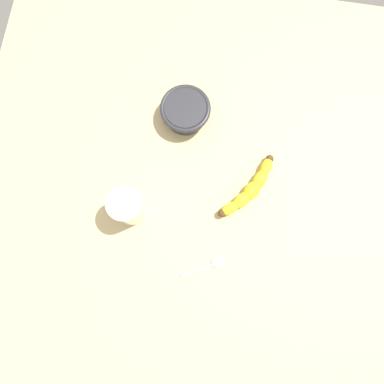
{
  "coord_description": "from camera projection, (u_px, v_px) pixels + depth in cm",
  "views": [
    {
      "loc": [
        12.76,
        -2.0,
        88.65
      ],
      "look_at": [
        -1.63,
        -4.25,
        5.0
      ],
      "focal_mm": 33.26,
      "sensor_mm": 36.0,
      "label": 1
    }
  ],
  "objects": [
    {
      "name": "wooden_tabletop",
      "position": [
        208.0,
        203.0,
        0.88
      ],
      "size": [
        120.0,
        120.0,
        3.0
      ],
      "primitive_type": "cube",
      "color": "#D3BA83",
      "rests_on": "ground"
    },
    {
      "name": "banana",
      "position": [
        250.0,
        189.0,
        0.85
      ],
      "size": [
        17.12,
        11.89,
        3.56
      ],
      "rotation": [
        0.0,
        0.0,
        2.57
      ],
      "color": "yellow",
      "rests_on": "wooden_tabletop"
    },
    {
      "name": "smoothie_glass",
      "position": [
        128.0,
        207.0,
        0.81
      ],
      "size": [
        7.68,
        7.68,
        11.9
      ],
      "color": "silver",
      "rests_on": "wooden_tabletop"
    },
    {
      "name": "ceramic_bowl",
      "position": [
        185.0,
        111.0,
        0.87
      ],
      "size": [
        12.34,
        12.34,
        5.49
      ],
      "color": "#2D2D33",
      "rests_on": "wooden_tabletop"
    },
    {
      "name": "teaspoon",
      "position": [
        216.0,
        263.0,
        0.84
      ],
      "size": [
        6.42,
        10.62,
        0.8
      ],
      "rotation": [
        0.0,
        0.0,
        2.05
      ],
      "color": "silver",
      "rests_on": "wooden_tabletop"
    }
  ]
}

